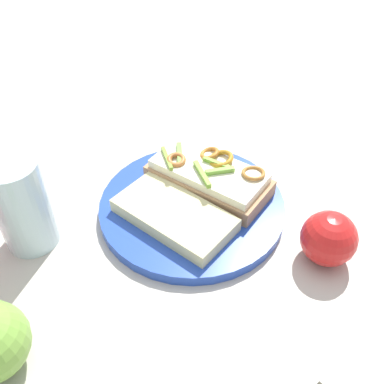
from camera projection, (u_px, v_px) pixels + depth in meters
ground_plane at (192, 210)px, 0.63m from camera, size 2.00×2.00×0.00m
plate at (192, 206)px, 0.62m from camera, size 0.26×0.26×0.02m
sandwich at (209, 176)px, 0.63m from camera, size 0.19×0.12×0.05m
bread_slice_side at (174, 215)px, 0.58m from camera, size 0.18×0.12×0.02m
apple_0 at (329, 238)px, 0.54m from camera, size 0.09×0.09×0.07m
drinking_glass at (22, 205)px, 0.54m from camera, size 0.07×0.07×0.13m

